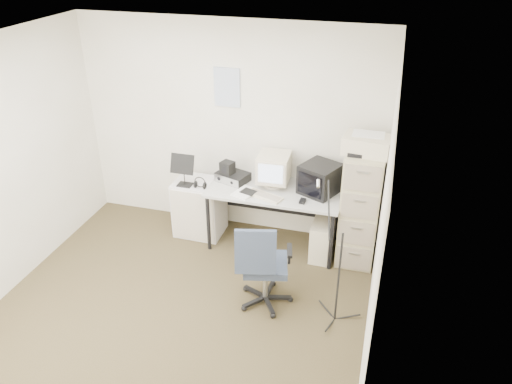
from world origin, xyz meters
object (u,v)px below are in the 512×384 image
(office_chair, at_px, (266,263))
(side_cart, at_px, (200,207))
(filing_cabinet, at_px, (360,206))
(desk, at_px, (274,217))

(office_chair, bearing_deg, side_cart, 122.93)
(filing_cabinet, bearing_deg, side_cart, -179.67)
(desk, relative_size, office_chair, 1.59)
(office_chair, xyz_separation_m, side_cart, (-1.09, 1.03, -0.13))
(desk, height_order, office_chair, office_chair)
(filing_cabinet, xyz_separation_m, desk, (-0.95, -0.03, -0.29))
(desk, xyz_separation_m, side_cart, (-0.93, 0.02, -0.02))
(office_chair, distance_m, side_cart, 1.51)
(desk, distance_m, side_cart, 0.93)
(filing_cabinet, height_order, desk, filing_cabinet)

